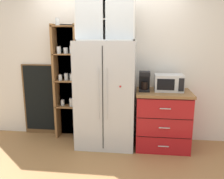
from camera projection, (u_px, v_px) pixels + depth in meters
ground_plane at (106, 144)px, 3.88m from camera, size 10.64×10.64×0.00m
wall_back_cream at (109, 66)px, 3.99m from camera, size 4.95×0.10×2.55m
refrigerator at (106, 94)px, 3.72m from camera, size 0.93×0.67×1.71m
pantry_shelf_column at (67, 80)px, 4.03m from camera, size 0.47×0.27×2.08m
counter_cabinet at (162, 119)px, 3.71m from camera, size 0.86×0.66×0.93m
microwave at (169, 83)px, 3.62m from camera, size 0.44×0.33×0.26m
coffee_maker at (144, 81)px, 3.62m from camera, size 0.17×0.20×0.31m
mug_navy at (164, 89)px, 3.56m from camera, size 0.12×0.08×0.09m
mug_red at (164, 88)px, 3.65m from camera, size 0.11×0.07×0.09m
bottle_cobalt at (164, 84)px, 3.57m from camera, size 0.06×0.06×0.26m
upper_cabinet at (106, 20)px, 3.52m from camera, size 0.89×0.32×0.62m
chalkboard_menu at (40, 99)px, 4.20m from camera, size 0.60×0.04×1.29m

